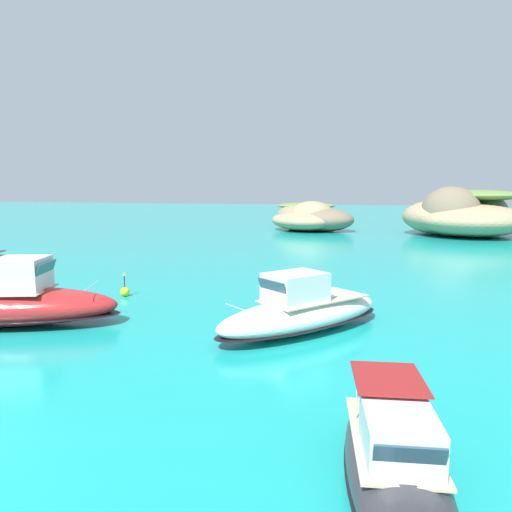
{
  "coord_description": "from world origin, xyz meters",
  "views": [
    {
      "loc": [
        10.87,
        -6.54,
        6.4
      ],
      "look_at": [
        1.08,
        23.51,
        1.97
      ],
      "focal_mm": 33.02,
      "sensor_mm": 36.0,
      "label": 1
    }
  ],
  "objects_px": {
    "motorboat_red": "(4,303)",
    "motorboat_white": "(302,312)",
    "motorboat_charcoal": "(395,466)",
    "channel_buoy": "(125,291)",
    "islet_large": "(463,216)",
    "islet_small": "(309,218)"
  },
  "relations": [
    {
      "from": "motorboat_red",
      "to": "motorboat_white",
      "type": "relative_size",
      "value": 1.25
    },
    {
      "from": "motorboat_charcoal",
      "to": "channel_buoy",
      "type": "xyz_separation_m",
      "value": [
        -16.19,
        14.58,
        -0.35
      ]
    },
    {
      "from": "motorboat_charcoal",
      "to": "motorboat_white",
      "type": "xyz_separation_m",
      "value": [
        -4.41,
        10.89,
        0.24
      ]
    },
    {
      "from": "channel_buoy",
      "to": "islet_large",
      "type": "bearing_deg",
      "value": 64.68
    },
    {
      "from": "islet_small",
      "to": "motorboat_white",
      "type": "height_order",
      "value": "islet_small"
    },
    {
      "from": "islet_small",
      "to": "motorboat_charcoal",
      "type": "bearing_deg",
      "value": -76.77
    },
    {
      "from": "islet_small",
      "to": "motorboat_charcoal",
      "type": "relative_size",
      "value": 2.91
    },
    {
      "from": "islet_large",
      "to": "channel_buoy",
      "type": "distance_m",
      "value": 55.27
    },
    {
      "from": "islet_small",
      "to": "motorboat_charcoal",
      "type": "distance_m",
      "value": 66.91
    },
    {
      "from": "motorboat_charcoal",
      "to": "motorboat_red",
      "type": "xyz_separation_m",
      "value": [
        -18.12,
        7.49,
        0.41
      ]
    },
    {
      "from": "islet_small",
      "to": "motorboat_red",
      "type": "distance_m",
      "value": 57.71
    },
    {
      "from": "motorboat_charcoal",
      "to": "islet_large",
      "type": "bearing_deg",
      "value": 83.43
    },
    {
      "from": "islet_small",
      "to": "motorboat_white",
      "type": "xyz_separation_m",
      "value": [
        10.91,
        -54.23,
        -1.01
      ]
    },
    {
      "from": "islet_large",
      "to": "motorboat_charcoal",
      "type": "distance_m",
      "value": 64.95
    },
    {
      "from": "islet_large",
      "to": "motorboat_charcoal",
      "type": "xyz_separation_m",
      "value": [
        -7.43,
        -64.5,
        -1.95
      ]
    },
    {
      "from": "islet_small",
      "to": "motorboat_charcoal",
      "type": "xyz_separation_m",
      "value": [
        15.31,
        -65.12,
        -1.25
      ]
    },
    {
      "from": "motorboat_red",
      "to": "motorboat_white",
      "type": "bearing_deg",
      "value": 13.92
    },
    {
      "from": "islet_large",
      "to": "motorboat_charcoal",
      "type": "bearing_deg",
      "value": -96.57
    },
    {
      "from": "motorboat_charcoal",
      "to": "motorboat_red",
      "type": "bearing_deg",
      "value": 157.56
    },
    {
      "from": "motorboat_white",
      "to": "islet_large",
      "type": "bearing_deg",
      "value": 77.55
    },
    {
      "from": "islet_large",
      "to": "islet_small",
      "type": "distance_m",
      "value": 22.76
    },
    {
      "from": "motorboat_red",
      "to": "motorboat_white",
      "type": "distance_m",
      "value": 14.14
    }
  ]
}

